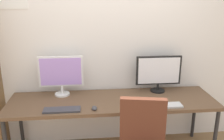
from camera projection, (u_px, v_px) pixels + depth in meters
wall_back at (109, 46)px, 3.09m from camera, size 4.82×0.11×2.60m
desk at (112, 103)px, 2.87m from camera, size 2.42×0.68×0.74m
monitor_left at (61, 74)px, 2.92m from camera, size 0.53×0.18×0.49m
monitor_right at (159, 72)px, 3.04m from camera, size 0.57×0.18×0.46m
keyboard_left at (62, 110)px, 2.58m from camera, size 0.39×0.13×0.02m
keyboard_right at (165, 105)px, 2.68m from camera, size 0.37×0.13×0.02m
computer_mouse at (94, 108)px, 2.61m from camera, size 0.06×0.10×0.03m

